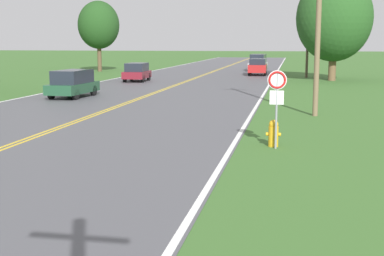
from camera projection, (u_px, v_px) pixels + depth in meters
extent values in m
cylinder|color=gold|center=(273.00, 136.00, 17.29)|extent=(0.32, 0.32, 0.66)
sphere|color=gold|center=(274.00, 125.00, 17.23)|extent=(0.30, 0.30, 0.30)
cylinder|color=gold|center=(280.00, 134.00, 17.24)|extent=(0.08, 0.11, 0.11)
cylinder|color=gold|center=(267.00, 134.00, 17.32)|extent=(0.08, 0.11, 0.11)
cylinder|color=gray|center=(276.00, 111.00, 16.81)|extent=(0.07, 0.07, 2.43)
cylinder|color=white|center=(277.00, 80.00, 16.64)|extent=(0.60, 0.02, 0.60)
torus|color=red|center=(277.00, 80.00, 16.62)|extent=(0.55, 0.07, 0.55)
cube|color=white|center=(277.00, 98.00, 16.72)|extent=(0.44, 0.02, 0.44)
cylinder|color=brown|center=(319.00, 10.00, 23.74)|extent=(0.24, 0.24, 9.49)
cylinder|color=brown|center=(308.00, 25.00, 49.87)|extent=(0.24, 0.24, 9.72)
cylinder|color=brown|center=(99.00, 57.00, 60.94)|extent=(0.47, 0.47, 3.26)
ellipsoid|color=#1E4219|center=(99.00, 25.00, 60.37)|extent=(4.67, 4.67, 5.37)
cylinder|color=brown|center=(332.00, 66.00, 46.49)|extent=(0.65, 0.65, 2.63)
ellipsoid|color=#234C1E|center=(334.00, 18.00, 45.84)|extent=(6.48, 6.48, 7.45)
cylinder|color=black|center=(71.00, 90.00, 33.97)|extent=(0.23, 0.65, 0.64)
cylinder|color=black|center=(94.00, 91.00, 33.61)|extent=(0.23, 0.65, 0.64)
cylinder|color=black|center=(51.00, 94.00, 31.51)|extent=(0.23, 0.65, 0.64)
cylinder|color=black|center=(76.00, 94.00, 31.16)|extent=(0.23, 0.65, 0.64)
cube|color=#1E472D|center=(73.00, 88.00, 32.52)|extent=(1.93, 4.19, 0.59)
cube|color=#1E232D|center=(73.00, 77.00, 32.41)|extent=(1.67, 2.95, 0.79)
cylinder|color=black|center=(132.00, 77.00, 46.86)|extent=(0.23, 0.67, 0.66)
cylinder|color=black|center=(149.00, 77.00, 46.64)|extent=(0.23, 0.67, 0.66)
cylinder|color=black|center=(125.00, 78.00, 44.65)|extent=(0.23, 0.67, 0.66)
cylinder|color=black|center=(143.00, 79.00, 44.43)|extent=(0.23, 0.67, 0.66)
cube|color=maroon|center=(137.00, 75.00, 45.60)|extent=(1.92, 3.72, 0.58)
cube|color=#1E232D|center=(137.00, 67.00, 45.50)|extent=(1.66, 2.62, 0.70)
cylinder|color=black|center=(265.00, 72.00, 52.90)|extent=(0.22, 0.76, 0.75)
cylinder|color=black|center=(249.00, 72.00, 53.15)|extent=(0.22, 0.76, 0.75)
cylinder|color=black|center=(266.00, 71.00, 55.64)|extent=(0.22, 0.76, 0.75)
cylinder|color=black|center=(251.00, 71.00, 55.89)|extent=(0.22, 0.76, 0.75)
cube|color=#A81E1E|center=(258.00, 68.00, 54.34)|extent=(1.90, 4.58, 0.75)
cube|color=#1E232D|center=(258.00, 61.00, 54.24)|extent=(1.65, 3.22, 0.58)
cylinder|color=black|center=(264.00, 69.00, 60.63)|extent=(0.23, 0.62, 0.61)
cylinder|color=black|center=(250.00, 69.00, 61.00)|extent=(0.23, 0.62, 0.61)
cylinder|color=black|center=(266.00, 68.00, 63.49)|extent=(0.23, 0.62, 0.61)
cylinder|color=black|center=(253.00, 68.00, 63.85)|extent=(0.23, 0.62, 0.61)
cube|color=silver|center=(258.00, 66.00, 62.19)|extent=(2.02, 4.86, 0.65)
cube|color=#1E232D|center=(258.00, 59.00, 62.06)|extent=(1.74, 3.42, 1.01)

